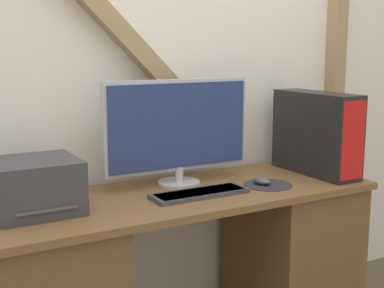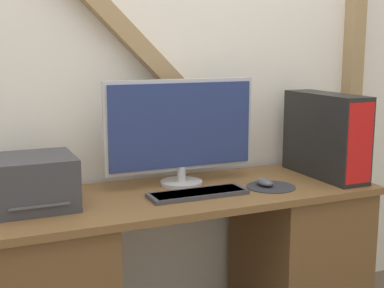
{
  "view_description": "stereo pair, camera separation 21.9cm",
  "coord_description": "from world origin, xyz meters",
  "px_view_note": "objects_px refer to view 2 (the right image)",
  "views": [
    {
      "loc": [
        -1.05,
        -1.63,
        1.35
      ],
      "look_at": [
        0.03,
        0.29,
        0.95
      ],
      "focal_mm": 50.0,
      "sensor_mm": 36.0,
      "label": 1
    },
    {
      "loc": [
        -0.86,
        -1.73,
        1.35
      ],
      "look_at": [
        0.03,
        0.29,
        0.95
      ],
      "focal_mm": 50.0,
      "sensor_mm": 36.0,
      "label": 2
    }
  ],
  "objects_px": {
    "keyboard": "(198,193)",
    "computer_tower": "(326,135)",
    "mouse": "(265,182)",
    "monitor": "(181,128)",
    "printer": "(33,182)"
  },
  "relations": [
    {
      "from": "keyboard",
      "to": "computer_tower",
      "type": "xyz_separation_m",
      "value": [
        0.69,
        0.07,
        0.19
      ]
    },
    {
      "from": "mouse",
      "to": "computer_tower",
      "type": "relative_size",
      "value": 0.21
    },
    {
      "from": "monitor",
      "to": "keyboard",
      "type": "bearing_deg",
      "value": -92.49
    },
    {
      "from": "keyboard",
      "to": "monitor",
      "type": "bearing_deg",
      "value": 87.51
    },
    {
      "from": "mouse",
      "to": "printer",
      "type": "xyz_separation_m",
      "value": [
        -0.97,
        0.09,
        0.08
      ]
    },
    {
      "from": "keyboard",
      "to": "computer_tower",
      "type": "bearing_deg",
      "value": 5.82
    },
    {
      "from": "computer_tower",
      "to": "printer",
      "type": "relative_size",
      "value": 1.57
    },
    {
      "from": "mouse",
      "to": "computer_tower",
      "type": "bearing_deg",
      "value": 8.74
    },
    {
      "from": "keyboard",
      "to": "computer_tower",
      "type": "relative_size",
      "value": 0.86
    },
    {
      "from": "monitor",
      "to": "printer",
      "type": "xyz_separation_m",
      "value": [
        -0.65,
        -0.09,
        -0.16
      ]
    },
    {
      "from": "monitor",
      "to": "computer_tower",
      "type": "bearing_deg",
      "value": -10.85
    },
    {
      "from": "monitor",
      "to": "mouse",
      "type": "distance_m",
      "value": 0.44
    },
    {
      "from": "computer_tower",
      "to": "mouse",
      "type": "bearing_deg",
      "value": -171.26
    },
    {
      "from": "keyboard",
      "to": "mouse",
      "type": "xyz_separation_m",
      "value": [
        0.33,
        0.01,
        0.01
      ]
    },
    {
      "from": "mouse",
      "to": "computer_tower",
      "type": "height_order",
      "value": "computer_tower"
    }
  ]
}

